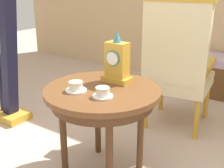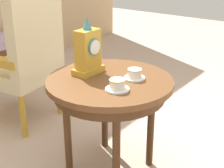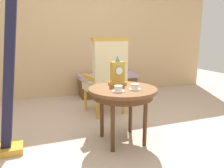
{
  "view_description": "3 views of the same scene",
  "coord_description": "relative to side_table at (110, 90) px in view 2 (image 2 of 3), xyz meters",
  "views": [
    {
      "loc": [
        1.14,
        -1.41,
        1.28
      ],
      "look_at": [
        0.11,
        0.07,
        0.64
      ],
      "focal_mm": 49.11,
      "sensor_mm": 36.0,
      "label": 1
    },
    {
      "loc": [
        -1.37,
        -1.05,
        1.32
      ],
      "look_at": [
        0.12,
        0.07,
        0.55
      ],
      "focal_mm": 53.44,
      "sensor_mm": 36.0,
      "label": 2
    },
    {
      "loc": [
        -0.82,
        -2.03,
        1.14
      ],
      "look_at": [
        -0.03,
        0.13,
        0.65
      ],
      "focal_mm": 34.26,
      "sensor_mm": 36.0,
      "label": 3
    }
  ],
  "objects": [
    {
      "name": "side_table",
      "position": [
        0.0,
        0.0,
        0.0
      ],
      "size": [
        0.74,
        0.74,
        0.61
      ],
      "color": "brown",
      "rests_on": "ground"
    },
    {
      "name": "teacup_left",
      "position": [
        -0.1,
        -0.13,
        0.1
      ],
      "size": [
        0.13,
        0.13,
        0.06
      ],
      "color": "white",
      "rests_on": "side_table"
    },
    {
      "name": "teacup_right",
      "position": [
        0.09,
        -0.11,
        0.1
      ],
      "size": [
        0.12,
        0.12,
        0.06
      ],
      "color": "white",
      "rests_on": "side_table"
    },
    {
      "name": "mantel_clock",
      "position": [
        0.0,
        0.16,
        0.21
      ],
      "size": [
        0.19,
        0.11,
        0.34
      ],
      "color": "gold",
      "rests_on": "side_table"
    },
    {
      "name": "armchair",
      "position": [
        0.12,
        0.88,
        0.05
      ],
      "size": [
        0.61,
        0.6,
        1.14
      ],
      "color": "beige",
      "rests_on": "ground"
    }
  ]
}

